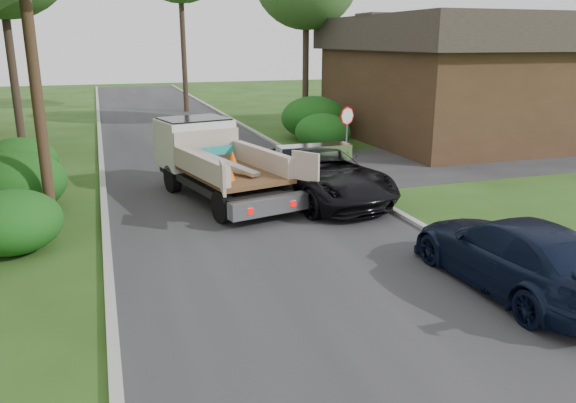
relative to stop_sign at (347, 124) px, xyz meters
The scene contains 16 objects.
ground 10.55m from the stop_sign, 120.02° to the right, with size 120.00×120.00×0.00m, color #223F12.
road 5.58m from the stop_sign, 169.11° to the left, with size 8.00×90.00×0.02m, color #28282B.
side_street 7.03m from the stop_sign, ahead, with size 16.00×7.00×0.02m, color #28282B.
curb_left 9.51m from the stop_sign, behind, with size 0.20×90.00×0.12m, color #9E9E99.
curb_right 2.27m from the stop_sign, 137.73° to the left, with size 0.20×90.00×0.12m, color #9E9E99.
stop_sign is the anchor object (origin of this frame).
utility_pole 11.91m from the stop_sign, 159.38° to the right, with size 2.42×1.25×10.00m.
house_right 9.37m from the stop_sign, 32.66° to the left, with size 9.72×12.96×6.20m.
hedge_left_a 12.92m from the stop_sign, 152.24° to the right, with size 2.34×2.34×1.53m, color #0F420F.
hedge_left_b 11.99m from the stop_sign, 167.94° to the right, with size 2.86×2.86×1.87m, color #0F420F.
hedge_left_c 12.08m from the stop_sign, behind, with size 2.60×2.60×1.70m, color #0F420F.
hedge_right_a 4.15m from the stop_sign, 81.47° to the left, with size 2.60×2.60×1.70m, color #0F420F.
hedge_right_b 7.15m from the stop_sign, 79.48° to the left, with size 3.38×3.38×2.21m, color #0F420F.
flatbed_truck 6.29m from the stop_sign, 159.95° to the right, with size 4.00×6.76×2.40m.
black_pickup 4.91m from the stop_sign, 124.66° to the right, with size 2.78×6.03×1.68m, color black.
navy_suv 11.63m from the stop_sign, 96.94° to the right, with size 2.10×5.16×1.50m, color black.
Camera 1 is at (-3.97, -11.16, 4.92)m, focal length 35.00 mm.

